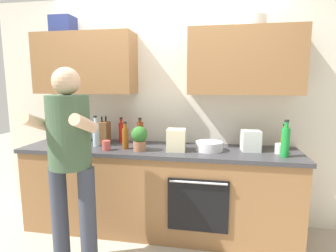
{
  "coord_description": "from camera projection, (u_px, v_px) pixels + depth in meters",
  "views": [
    {
      "loc": [
        0.6,
        -2.69,
        1.56
      ],
      "look_at": [
        0.13,
        -0.1,
        1.15
      ],
      "focal_mm": 29.3,
      "sensor_mm": 36.0,
      "label": 1
    }
  ],
  "objects": [
    {
      "name": "bottle_hotsauce",
      "position": [
        122.0,
        132.0,
        3.09
      ],
      "size": [
        0.06,
        0.06,
        0.28
      ],
      "color": "red",
      "rests_on": "counter"
    },
    {
      "name": "grocery_bag_rice",
      "position": [
        176.0,
        140.0,
        2.71
      ],
      "size": [
        0.19,
        0.2,
        0.22
      ],
      "primitive_type": "cube",
      "rotation": [
        0.0,
        0.0,
        0.07
      ],
      "color": "beige",
      "rests_on": "counter"
    },
    {
      "name": "knife_block",
      "position": [
        104.0,
        132.0,
        3.04
      ],
      "size": [
        0.1,
        0.14,
        0.3
      ],
      "color": "brown",
      "rests_on": "counter"
    },
    {
      "name": "bottle_syrup",
      "position": [
        125.0,
        138.0,
        2.78
      ],
      "size": [
        0.06,
        0.06,
        0.28
      ],
      "color": "#8C4C14",
      "rests_on": "counter"
    },
    {
      "name": "bottle_water",
      "position": [
        96.0,
        134.0,
        2.9
      ],
      "size": [
        0.07,
        0.07,
        0.33
      ],
      "color": "silver",
      "rests_on": "counter"
    },
    {
      "name": "bottle_soda",
      "position": [
        285.0,
        141.0,
        2.47
      ],
      "size": [
        0.07,
        0.07,
        0.34
      ],
      "color": "#198C33",
      "rests_on": "counter"
    },
    {
      "name": "potted_herb",
      "position": [
        139.0,
        138.0,
        2.7
      ],
      "size": [
        0.16,
        0.16,
        0.24
      ],
      "color": "#9E6647",
      "rests_on": "counter"
    },
    {
      "name": "bottle_vinegar",
      "position": [
        140.0,
        133.0,
        2.98
      ],
      "size": [
        0.07,
        0.07,
        0.29
      ],
      "color": "brown",
      "rests_on": "counter"
    },
    {
      "name": "cup_stoneware",
      "position": [
        77.0,
        139.0,
        3.08
      ],
      "size": [
        0.07,
        0.07,
        0.09
      ],
      "primitive_type": "cylinder",
      "color": "slate",
      "rests_on": "counter"
    },
    {
      "name": "bottle_juice",
      "position": [
        284.0,
        140.0,
        2.71
      ],
      "size": [
        0.06,
        0.06,
        0.26
      ],
      "color": "orange",
      "rests_on": "counter"
    },
    {
      "name": "ground_plane",
      "position": [
        158.0,
        229.0,
        2.96
      ],
      "size": [
        12.0,
        12.0,
        0.0
      ],
      "primitive_type": "plane",
      "color": "#B2A893"
    },
    {
      "name": "person_standing",
      "position": [
        70.0,
        153.0,
        2.24
      ],
      "size": [
        0.49,
        0.45,
        1.69
      ],
      "color": "#383D4C",
      "rests_on": "ground"
    },
    {
      "name": "cup_coffee",
      "position": [
        279.0,
        149.0,
        2.6
      ],
      "size": [
        0.08,
        0.08,
        0.1
      ],
      "primitive_type": "cylinder",
      "color": "white",
      "rests_on": "counter"
    },
    {
      "name": "cup_ceramic",
      "position": [
        106.0,
        145.0,
        2.73
      ],
      "size": [
        0.08,
        0.08,
        0.1
      ],
      "primitive_type": "cylinder",
      "color": "#BF4C47",
      "rests_on": "counter"
    },
    {
      "name": "mixing_bowl",
      "position": [
        209.0,
        146.0,
        2.72
      ],
      "size": [
        0.27,
        0.27,
        0.09
      ],
      "primitive_type": "cylinder",
      "color": "silver",
      "rests_on": "counter"
    },
    {
      "name": "bottle_wine",
      "position": [
        56.0,
        133.0,
        3.03
      ],
      "size": [
        0.05,
        0.05,
        0.27
      ],
      "color": "#471419",
      "rests_on": "counter"
    },
    {
      "name": "back_wall_unit",
      "position": [
        163.0,
        90.0,
        3.0
      ],
      "size": [
        4.0,
        0.38,
        2.5
      ],
      "color": "silver",
      "rests_on": "ground"
    },
    {
      "name": "counter",
      "position": [
        158.0,
        189.0,
        2.89
      ],
      "size": [
        2.84,
        0.67,
        0.9
      ],
      "color": "olive",
      "rests_on": "ground"
    },
    {
      "name": "grocery_bag_produce",
      "position": [
        251.0,
        141.0,
        2.71
      ],
      "size": [
        0.19,
        0.19,
        0.2
      ],
      "primitive_type": "cube",
      "rotation": [
        0.0,
        0.0,
        0.1
      ],
      "color": "silver",
      "rests_on": "counter"
    }
  ]
}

